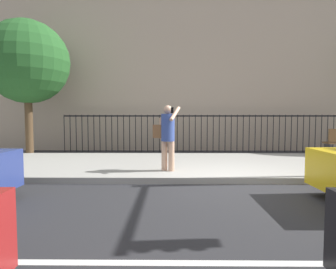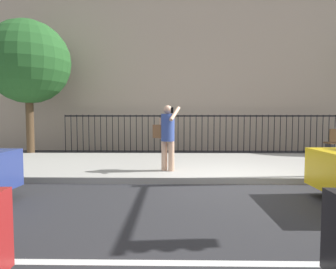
{
  "view_description": "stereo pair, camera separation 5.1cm",
  "coord_description": "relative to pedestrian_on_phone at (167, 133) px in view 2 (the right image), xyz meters",
  "views": [
    {
      "loc": [
        -1.42,
        -6.42,
        1.53
      ],
      "look_at": [
        -1.5,
        1.17,
        1.05
      ],
      "focal_mm": 30.91,
      "sensor_mm": 36.0,
      "label": 1
    },
    {
      "loc": [
        -1.37,
        -6.42,
        1.53
      ],
      "look_at": [
        -1.5,
        1.17,
        1.05
      ],
      "focal_mm": 30.91,
      "sensor_mm": 36.0,
      "label": 2
    }
  ],
  "objects": [
    {
      "name": "pedestrian_on_phone",
      "position": [
        0.0,
        0.0,
        0.0
      ],
      "size": [
        0.72,
        0.58,
        1.66
      ],
      "color": "tan",
      "rests_on": "sidewalk"
    },
    {
      "name": "iron_fence",
      "position": [
        1.52,
        5.02,
        -0.09
      ],
      "size": [
        12.03,
        0.04,
        1.6
      ],
      "color": "black",
      "rests_on": "ground"
    },
    {
      "name": "building_facade",
      "position": [
        1.52,
        7.62,
        5.11
      ],
      "size": [
        28.0,
        4.0,
        12.44
      ],
      "primitive_type": "cube",
      "color": "tan",
      "rests_on": "ground"
    },
    {
      "name": "lane_stripe_center",
      "position": [
        1.52,
        -4.38,
        -1.11
      ],
      "size": [
        25.2,
        0.12,
        0.01
      ],
      "primitive_type": "cube",
      "color": "silver",
      "rests_on": "ground"
    },
    {
      "name": "street_tree_near",
      "position": [
        -5.28,
        3.59,
        2.44
      ],
      "size": [
        3.1,
        3.1,
        5.12
      ],
      "color": "#4C3823",
      "rests_on": "ground"
    },
    {
      "name": "sidewalk",
      "position": [
        1.52,
        1.32,
        -1.04
      ],
      "size": [
        28.0,
        4.4,
        0.15
      ],
      "primitive_type": "cube",
      "color": "#9E9B93",
      "rests_on": "ground"
    },
    {
      "name": "ground_plane",
      "position": [
        1.52,
        -0.88,
        -1.11
      ],
      "size": [
        60.0,
        60.0,
        0.0
      ],
      "primitive_type": "plane",
      "color": "#28282B"
    }
  ]
}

